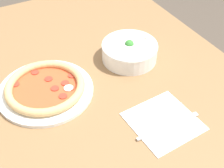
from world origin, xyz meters
TOP-DOWN VIEW (x-y plane):
  - dining_table at (0.00, 0.00)m, footprint 1.37×0.88m
  - pizza at (-0.05, -0.22)m, footprint 0.31×0.31m
  - bowl at (-0.07, 0.11)m, footprint 0.20×0.20m
  - napkin at (0.24, 0.04)m, footprint 0.20×0.20m
  - fork at (0.21, 0.04)m, footprint 0.02×0.18m
  - knife at (0.26, 0.03)m, footprint 0.02×0.21m

SIDE VIEW (x-z plane):
  - dining_table at x=0.00m, z-range 0.27..1.00m
  - napkin at x=0.24m, z-range 0.73..0.73m
  - knife at x=0.26m, z-range 0.73..0.74m
  - fork at x=0.21m, z-range 0.73..0.74m
  - pizza at x=-0.05m, z-range 0.73..0.77m
  - bowl at x=-0.07m, z-range 0.73..0.80m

